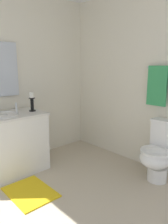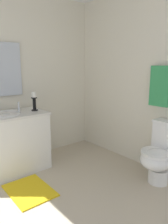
{
  "view_description": "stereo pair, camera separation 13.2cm",
  "coord_description": "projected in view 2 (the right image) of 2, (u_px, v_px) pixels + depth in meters",
  "views": [
    {
      "loc": [
        1.5,
        -1.17,
        1.41
      ],
      "look_at": [
        -0.33,
        0.5,
        0.87
      ],
      "focal_mm": 34.31,
      "sensor_mm": 36.0,
      "label": 1
    },
    {
      "loc": [
        1.59,
        -1.08,
        1.41
      ],
      "look_at": [
        -0.33,
        0.5,
        0.87
      ],
      "focal_mm": 34.31,
      "sensor_mm": 36.0,
      "label": 2
    }
  ],
  "objects": [
    {
      "name": "toilet",
      "position": [
        161.0,
        154.0,
        2.58
      ],
      "size": [
        0.39,
        0.54,
        0.75
      ],
      "color": "white",
      "rests_on": "ground"
    },
    {
      "name": "wall_left",
      "position": [
        5.0,
        79.0,
        3.01
      ],
      "size": [
        0.04,
        2.91,
        2.45
      ],
      "primitive_type": "cube",
      "color": "silver",
      "rests_on": "ground"
    },
    {
      "name": "vanity_cabinet",
      "position": [
        7.0,
        143.0,
        2.85
      ],
      "size": [
        0.58,
        1.05,
        0.8
      ],
      "color": "white",
      "rests_on": "ground"
    },
    {
      "name": "bath_mat",
      "position": [
        30.0,
        190.0,
        2.46
      ],
      "size": [
        0.6,
        0.44,
        0.02
      ],
      "primitive_type": "cube",
      "color": "yellow",
      "rests_on": "ground"
    },
    {
      "name": "candle_holder_tall",
      "position": [
        34.0,
        101.0,
        2.96
      ],
      "size": [
        0.09,
        0.09,
        0.26
      ],
      "color": "black",
      "rests_on": "vanity_cabinet"
    },
    {
      "name": "sink_basin",
      "position": [
        5.0,
        117.0,
        2.77
      ],
      "size": [
        0.4,
        0.4,
        0.24
      ],
      "color": "white",
      "rests_on": "vanity_cabinet"
    },
    {
      "name": "towel_near_vanity",
      "position": [
        159.0,
        86.0,
        2.7
      ],
      "size": [
        0.27,
        0.03,
        0.51
      ],
      "primitive_type": "cube",
      "color": "#389E59",
      "rests_on": "towel_bar"
    },
    {
      "name": "floor",
      "position": [
        67.0,
        209.0,
        2.16
      ],
      "size": [
        2.94,
        2.91,
        0.02
      ],
      "primitive_type": "cube",
      "color": "beige",
      "rests_on": "ground"
    },
    {
      "name": "wall_back",
      "position": [
        156.0,
        80.0,
        2.81
      ],
      "size": [
        2.94,
        0.04,
        2.45
      ],
      "primitive_type": "cube",
      "color": "silver",
      "rests_on": "ground"
    }
  ]
}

